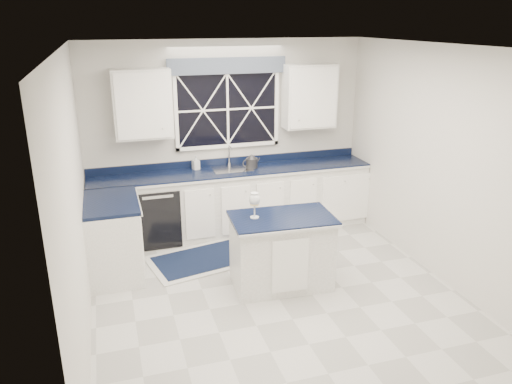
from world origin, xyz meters
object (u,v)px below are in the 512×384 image
object	(u,v)px
island	(281,251)
soap_bottle	(196,163)
kettle	(252,162)
wine_glass	(255,201)
dishwasher	(157,213)
faucet	(229,155)

from	to	relation	value
island	soap_bottle	bearing A→B (deg)	111.91
island	soap_bottle	distance (m)	2.04
kettle	soap_bottle	size ratio (longest dim) A/B	1.41
wine_glass	soap_bottle	distance (m)	1.81
dishwasher	wine_glass	xyz separation A→B (m)	(0.93, -1.61, 0.65)
dishwasher	kettle	size ratio (longest dim) A/B	2.96
kettle	wine_glass	world-z (taller)	wine_glass
island	kettle	xyz separation A→B (m)	(0.15, 1.69, 0.60)
faucet	kettle	distance (m)	0.34
faucet	soap_bottle	distance (m)	0.50
wine_glass	soap_bottle	size ratio (longest dim) A/B	1.48
dishwasher	soap_bottle	size ratio (longest dim) A/B	4.16
wine_glass	island	bearing A→B (deg)	-11.76
island	wine_glass	xyz separation A→B (m)	(-0.30, 0.06, 0.63)
faucet	island	distance (m)	1.98
dishwasher	soap_bottle	distance (m)	0.89
kettle	wine_glass	size ratio (longest dim) A/B	0.95
faucet	wine_glass	bearing A→B (deg)	-95.49
dishwasher	island	bearing A→B (deg)	-53.62
wine_glass	dishwasher	bearing A→B (deg)	119.98
island	kettle	distance (m)	1.80
dishwasher	kettle	distance (m)	1.51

